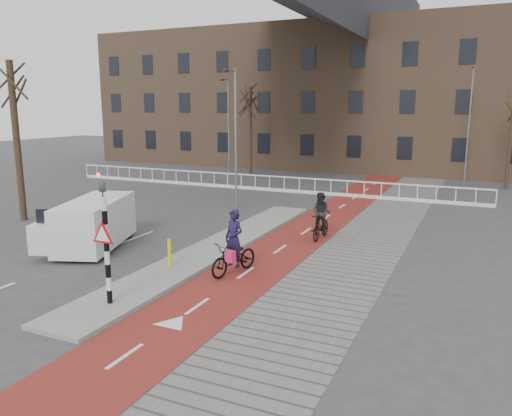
% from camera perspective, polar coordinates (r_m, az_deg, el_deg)
% --- Properties ---
extents(ground, '(120.00, 120.00, 0.00)m').
position_cam_1_polar(ground, '(15.27, -9.64, -8.81)').
color(ground, '#38383A').
rests_on(ground, ground).
extents(bike_lane, '(2.50, 60.00, 0.01)m').
position_cam_1_polar(bike_lane, '(23.39, 7.30, -1.56)').
color(bike_lane, maroon).
rests_on(bike_lane, ground).
extents(sidewalk, '(3.00, 60.00, 0.01)m').
position_cam_1_polar(sidewalk, '(22.75, 14.06, -2.19)').
color(sidewalk, slate).
rests_on(sidewalk, ground).
extents(curb_island, '(1.80, 16.00, 0.12)m').
position_cam_1_polar(curb_island, '(18.84, -4.62, -4.55)').
color(curb_island, gray).
rests_on(curb_island, ground).
extents(traffic_signal, '(0.80, 0.80, 3.68)m').
position_cam_1_polar(traffic_signal, '(13.52, -16.84, -3.00)').
color(traffic_signal, black).
rests_on(traffic_signal, curb_island).
extents(bollard, '(0.12, 0.12, 0.91)m').
position_cam_1_polar(bollard, '(16.63, -9.85, -5.02)').
color(bollard, yellow).
rests_on(bollard, curb_island).
extents(cyclist_near, '(1.20, 2.13, 2.08)m').
position_cam_1_polar(cyclist_near, '(15.93, -2.52, -5.10)').
color(cyclist_near, black).
rests_on(cyclist_near, bike_lane).
extents(cyclist_far, '(0.83, 1.78, 1.90)m').
position_cam_1_polar(cyclist_far, '(20.18, 7.45, -1.35)').
color(cyclist_far, black).
rests_on(cyclist_far, bike_lane).
extents(van, '(3.06, 4.59, 1.83)m').
position_cam_1_polar(van, '(19.71, -17.89, -1.63)').
color(van, silver).
rests_on(van, ground).
extents(railing, '(28.00, 0.10, 0.99)m').
position_cam_1_polar(railing, '(32.04, -0.09, 2.63)').
color(railing, silver).
rests_on(railing, ground).
extents(townhouse_row, '(46.00, 10.00, 15.90)m').
position_cam_1_polar(townhouse_row, '(45.27, 10.48, 14.57)').
color(townhouse_row, '#7F6047').
rests_on(townhouse_row, ground).
extents(tree_left, '(0.31, 0.31, 7.30)m').
position_cam_1_polar(tree_left, '(25.51, -25.66, 6.78)').
color(tree_left, black).
rests_on(tree_left, ground).
extents(tree_mid, '(0.24, 0.24, 6.71)m').
position_cam_1_polar(tree_mid, '(38.86, -0.63, 8.71)').
color(tree_mid, black).
rests_on(tree_mid, ground).
extents(tree_right, '(0.23, 0.23, 6.13)m').
position_cam_1_polar(tree_right, '(35.96, 27.07, 6.78)').
color(tree_right, black).
rests_on(tree_right, ground).
extents(streetlight_near, '(0.12, 0.12, 7.09)m').
position_cam_1_polar(streetlight_near, '(25.48, -2.32, 7.65)').
color(streetlight_near, slate).
rests_on(streetlight_near, ground).
extents(streetlight_left, '(0.12, 0.12, 7.33)m').
position_cam_1_polar(streetlight_left, '(38.73, -3.15, 9.14)').
color(streetlight_left, slate).
rests_on(streetlight_left, ground).
extents(streetlight_right, '(0.12, 0.12, 7.84)m').
position_cam_1_polar(streetlight_right, '(36.33, 23.15, 8.50)').
color(streetlight_right, slate).
rests_on(streetlight_right, ground).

